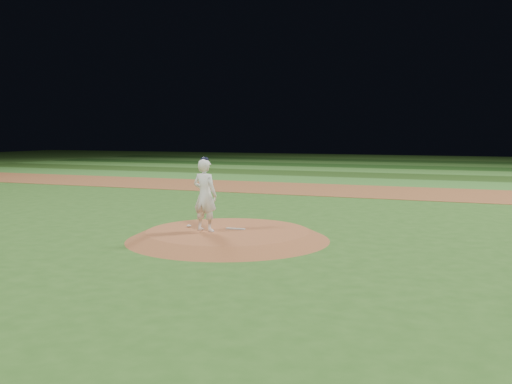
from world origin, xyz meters
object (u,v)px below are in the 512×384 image
Objects in this scene: pitching_rubber at (236,229)px; pitcher_on_mound at (205,195)px; pitchers_mound at (228,235)px; rosin_bag at (189,226)px.

pitcher_on_mound reaches higher than pitching_rubber.
pitchers_mound is 42.70× the size of rosin_bag.
pitching_rubber is at bearing 43.44° from pitcher_on_mound.
pitching_rubber is 1.36m from rosin_bag.
pitcher_on_mound is (-0.51, -0.36, 1.11)m from pitchers_mound.
pitching_rubber is at bearing 63.67° from pitchers_mound.
pitcher_on_mound is at bearing -144.99° from pitchers_mound.
pitcher_on_mound is at bearing -142.68° from pitching_rubber.
pitcher_on_mound is (0.72, -0.40, 0.95)m from rosin_bag.
rosin_bag is 1.26m from pitcher_on_mound.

